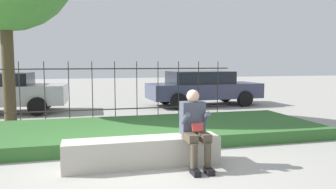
% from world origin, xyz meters
% --- Properties ---
extents(ground_plane, '(60.00, 60.00, 0.00)m').
position_xyz_m(ground_plane, '(0.00, 0.00, 0.00)').
color(ground_plane, '#9E9B93').
extents(stone_bench, '(2.57, 0.49, 0.47)m').
position_xyz_m(stone_bench, '(0.05, 0.00, 0.21)').
color(stone_bench, '#B7B2A3').
rests_on(stone_bench, ground_plane).
extents(person_seated_reader, '(0.42, 0.73, 1.27)m').
position_xyz_m(person_seated_reader, '(0.85, -0.28, 0.69)').
color(person_seated_reader, black).
rests_on(person_seated_reader, ground_plane).
extents(grass_berm, '(9.04, 2.84, 0.26)m').
position_xyz_m(grass_berm, '(0.00, 2.12, 0.13)').
color(grass_berm, '#33662D').
rests_on(grass_berm, ground_plane).
extents(iron_fence, '(7.04, 0.03, 1.73)m').
position_xyz_m(iron_fence, '(0.00, 4.31, 0.91)').
color(iron_fence, '#332D28').
rests_on(iron_fence, ground_plane).
extents(car_parked_right, '(4.50, 2.02, 1.35)m').
position_xyz_m(car_parked_right, '(3.68, 6.92, 0.72)').
color(car_parked_right, '#383D56').
rests_on(car_parked_right, ground_plane).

